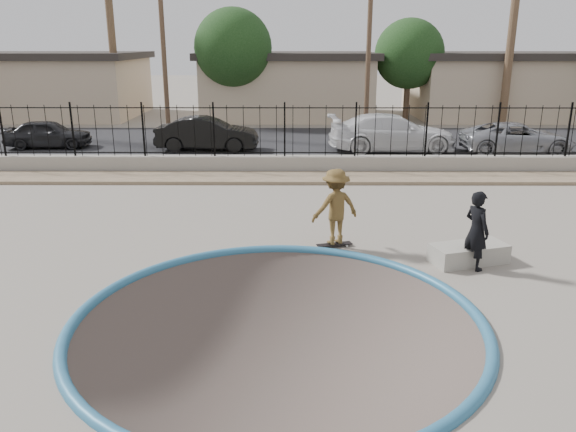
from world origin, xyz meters
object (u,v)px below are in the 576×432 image
at_px(skateboard, 334,244).
at_px(concrete_ledge, 469,253).
at_px(skater, 335,211).
at_px(car_a, 48,134).
at_px(car_b, 207,134).
at_px(videographer, 477,230).
at_px(car_c, 392,133).
at_px(car_d, 517,138).

xyz_separation_m(skateboard, concrete_ledge, (2.78, -0.93, 0.14)).
bearing_deg(skater, car_a, -69.53).
bearing_deg(car_b, videographer, -149.39).
bearing_deg(concrete_ledge, skateboard, 161.55).
height_order(skater, videographer, skater).
height_order(videographer, concrete_ledge, videographer).
bearing_deg(car_a, skateboard, -141.19).
bearing_deg(car_c, car_a, 83.97).
height_order(skater, concrete_ledge, skater).
distance_m(skater, car_c, 12.14).
xyz_separation_m(car_a, car_b, (7.08, -0.61, 0.09)).
distance_m(concrete_ledge, car_d, 13.42).
bearing_deg(videographer, car_b, 2.20).
distance_m(skateboard, car_b, 12.66).
relative_size(concrete_ledge, car_b, 0.37).
bearing_deg(car_c, concrete_ledge, 174.33).
xyz_separation_m(videographer, car_a, (-14.43, 13.66, -0.17)).
height_order(car_c, car_d, car_c).
relative_size(skater, skateboard, 2.03).
distance_m(skateboard, car_d, 14.06).
distance_m(videographer, car_c, 12.96).
height_order(skateboard, concrete_ledge, concrete_ledge).
bearing_deg(skateboard, skater, 59.85).
distance_m(car_c, car_d, 5.15).
height_order(skateboard, videographer, videographer).
bearing_deg(car_d, videographer, 155.24).
height_order(videographer, car_d, videographer).
bearing_deg(car_d, skateboard, 142.68).
height_order(car_a, car_b, car_b).
bearing_deg(car_c, car_d, -98.33).
relative_size(car_b, car_c, 0.80).
relative_size(skater, videographer, 1.04).
bearing_deg(concrete_ledge, videographer, -90.00).
bearing_deg(videographer, concrete_ledge, -27.21).
height_order(skateboard, car_d, car_d).
height_order(videographer, car_c, videographer).
relative_size(skateboard, videographer, 0.51).
bearing_deg(skater, skateboard, 53.20).
xyz_separation_m(car_b, car_c, (7.87, -0.10, 0.07)).
xyz_separation_m(concrete_ledge, car_d, (5.65, 12.16, 0.47)).
bearing_deg(car_c, skater, 160.92).
xyz_separation_m(skateboard, car_a, (-11.65, 12.40, 0.59)).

